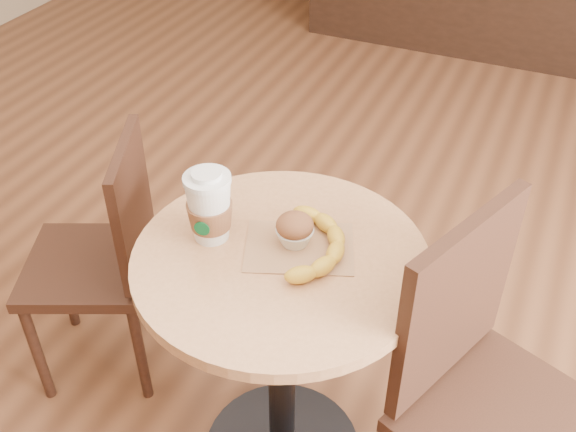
{
  "coord_description": "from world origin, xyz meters",
  "views": [
    {
      "loc": [
        0.48,
        -0.97,
        1.72
      ],
      "look_at": [
        0.01,
        0.08,
        0.83
      ],
      "focal_mm": 42.0,
      "sensor_mm": 36.0,
      "label": 1
    }
  ],
  "objects_px": {
    "cafe_table": "(281,328)",
    "muffin": "(295,230)",
    "chair_right": "(487,395)",
    "banana": "(313,245)",
    "chair_left": "(105,254)",
    "coffee_cup": "(210,209)"
  },
  "relations": [
    {
      "from": "chair_left",
      "to": "coffee_cup",
      "type": "bearing_deg",
      "value": 51.3
    },
    {
      "from": "chair_left",
      "to": "banana",
      "type": "distance_m",
      "value": 0.75
    },
    {
      "from": "chair_right",
      "to": "banana",
      "type": "distance_m",
      "value": 0.51
    },
    {
      "from": "chair_left",
      "to": "muffin",
      "type": "bearing_deg",
      "value": 60.13
    },
    {
      "from": "cafe_table",
      "to": "muffin",
      "type": "bearing_deg",
      "value": 74.46
    },
    {
      "from": "cafe_table",
      "to": "muffin",
      "type": "xyz_separation_m",
      "value": [
        0.01,
        0.05,
        0.27
      ]
    },
    {
      "from": "muffin",
      "to": "banana",
      "type": "xyz_separation_m",
      "value": [
        0.05,
        -0.01,
        -0.02
      ]
    },
    {
      "from": "chair_right",
      "to": "chair_left",
      "type": "bearing_deg",
      "value": 106.33
    },
    {
      "from": "muffin",
      "to": "cafe_table",
      "type": "bearing_deg",
      "value": -105.54
    },
    {
      "from": "chair_right",
      "to": "muffin",
      "type": "bearing_deg",
      "value": 107.26
    },
    {
      "from": "chair_left",
      "to": "muffin",
      "type": "relative_size",
      "value": 9.39
    },
    {
      "from": "chair_right",
      "to": "coffee_cup",
      "type": "bearing_deg",
      "value": 112.91
    },
    {
      "from": "cafe_table",
      "to": "banana",
      "type": "relative_size",
      "value": 2.81
    },
    {
      "from": "cafe_table",
      "to": "muffin",
      "type": "relative_size",
      "value": 8.69
    },
    {
      "from": "cafe_table",
      "to": "coffee_cup",
      "type": "bearing_deg",
      "value": -178.4
    },
    {
      "from": "chair_left",
      "to": "coffee_cup",
      "type": "relative_size",
      "value": 4.63
    },
    {
      "from": "chair_right",
      "to": "muffin",
      "type": "height_order",
      "value": "chair_right"
    },
    {
      "from": "coffee_cup",
      "to": "cafe_table",
      "type": "bearing_deg",
      "value": -7.72
    },
    {
      "from": "coffee_cup",
      "to": "muffin",
      "type": "distance_m",
      "value": 0.19
    },
    {
      "from": "coffee_cup",
      "to": "muffin",
      "type": "bearing_deg",
      "value": 6.56
    },
    {
      "from": "cafe_table",
      "to": "chair_left",
      "type": "bearing_deg",
      "value": 169.74
    },
    {
      "from": "chair_left",
      "to": "chair_right",
      "type": "relative_size",
      "value": 0.87
    }
  ]
}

